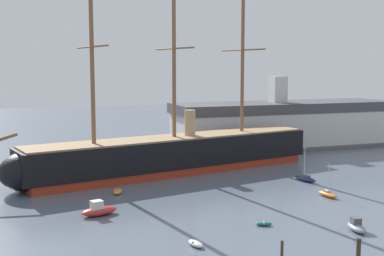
% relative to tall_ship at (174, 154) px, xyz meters
% --- Properties ---
extents(tall_ship, '(62.64, 19.42, 30.49)m').
position_rel_tall_ship_xyz_m(tall_ship, '(0.00, 0.00, 0.00)').
color(tall_ship, maroon).
rests_on(tall_ship, ground).
extents(dinghy_foreground_left, '(1.49, 2.46, 0.54)m').
position_rel_tall_ship_xyz_m(dinghy_foreground_left, '(-8.94, -35.09, -3.05)').
color(dinghy_foreground_left, silver).
rests_on(dinghy_foreground_left, ground).
extents(motorboat_foreground_right, '(2.18, 3.73, 1.47)m').
position_rel_tall_ship_xyz_m(motorboat_foreground_right, '(9.62, -36.57, -2.80)').
color(motorboat_foreground_right, gray).
rests_on(motorboat_foreground_right, ground).
extents(dinghy_near_centre, '(2.08, 1.52, 0.45)m').
position_rel_tall_ship_xyz_m(dinghy_near_centre, '(0.77, -31.39, -3.09)').
color(dinghy_near_centre, '#236670').
rests_on(dinghy_near_centre, ground).
extents(motorboat_mid_left, '(4.85, 2.91, 1.90)m').
position_rel_tall_ship_xyz_m(motorboat_mid_left, '(-16.47, -20.98, -2.65)').
color(motorboat_mid_left, '#B22D28').
rests_on(motorboat_mid_left, ground).
extents(sailboat_mid_right, '(1.45, 3.73, 4.74)m').
position_rel_tall_ship_xyz_m(sailboat_mid_right, '(15.34, -22.77, -2.92)').
color(sailboat_mid_right, orange).
rests_on(sailboat_mid_right, ground).
extents(dinghy_alongside_bow, '(1.97, 3.04, 0.66)m').
position_rel_tall_ship_xyz_m(dinghy_alongside_bow, '(-12.14, -11.04, -2.99)').
color(dinghy_alongside_bow, orange).
rests_on(dinghy_alongside_bow, ground).
extents(sailboat_alongside_stern, '(2.25, 4.54, 5.67)m').
position_rel_tall_ship_xyz_m(sailboat_alongside_stern, '(17.65, -13.34, -2.84)').
color(sailboat_alongside_stern, '#1E284C').
rests_on(sailboat_alongside_stern, ground).
extents(dinghy_far_left, '(1.94, 2.72, 0.59)m').
position_rel_tall_ship_xyz_m(dinghy_far_left, '(-27.13, 6.04, -3.02)').
color(dinghy_far_left, silver).
rests_on(dinghy_far_left, ground).
extents(dinghy_distant_centre, '(2.35, 1.90, 0.51)m').
position_rel_tall_ship_xyz_m(dinghy_distant_centre, '(2.03, 15.57, -3.06)').
color(dinghy_distant_centre, gold).
rests_on(dinghy_distant_centre, ground).
extents(mooring_piling_right_pair, '(0.28, 0.28, 2.15)m').
position_rel_tall_ship_xyz_m(mooring_piling_right_pair, '(-2.88, -41.94, -2.25)').
color(mooring_piling_right_pair, '#423323').
rests_on(mooring_piling_right_pair, ground).
extents(mooring_piling_midwater, '(0.43, 0.43, 2.26)m').
position_rel_tall_ship_xyz_m(mooring_piling_midwater, '(4.02, -44.12, -2.19)').
color(mooring_piling_midwater, '#382B1E').
rests_on(mooring_piling_midwater, ground).
extents(dockside_warehouse_right, '(54.82, 16.13, 16.04)m').
position_rel_tall_ship_xyz_m(dockside_warehouse_right, '(31.89, 18.77, 1.77)').
color(dockside_warehouse_right, '#565659').
rests_on(dockside_warehouse_right, ground).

